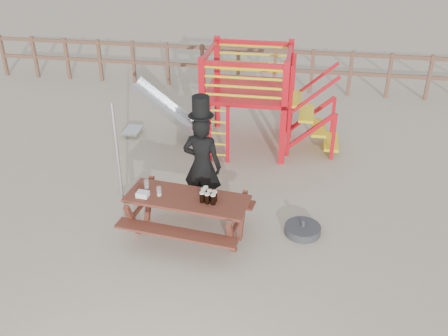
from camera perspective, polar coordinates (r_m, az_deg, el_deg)
ground at (r=7.91m, az=-2.27°, el=-8.33°), size 60.00×60.00×0.00m
back_fence at (r=13.83m, az=3.73°, el=11.79°), size 15.09×0.09×1.20m
playground_fort at (r=10.49m, az=2.33°, el=8.14°), size 4.71×1.84×2.10m
picnic_table at (r=7.77m, az=-4.17°, el=-5.03°), size 2.01×1.50×0.72m
man_with_hat at (r=8.11m, az=-2.51°, el=0.53°), size 0.69×0.50×2.09m
metal_pole at (r=7.71m, az=-11.87°, el=-0.33°), size 0.05×0.05×2.20m
parasol_base at (r=8.13m, az=8.97°, el=-6.96°), size 0.58×0.58×0.24m
paper_bag at (r=7.70m, az=-9.28°, el=-2.98°), size 0.19×0.15×0.08m
stout_pints at (r=7.48m, az=-1.84°, el=-3.20°), size 0.25×0.27×0.17m
empty_glasses at (r=7.78m, az=-8.15°, el=-2.29°), size 0.33×0.24×0.15m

